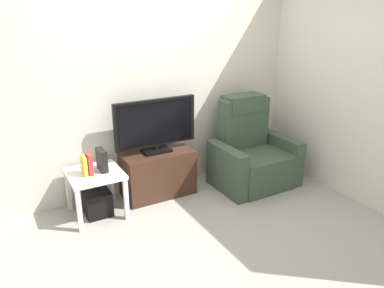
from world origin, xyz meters
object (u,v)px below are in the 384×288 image
(tv_stand, at_px, (158,173))
(television, at_px, (156,125))
(book_leftmost, at_px, (84,166))
(side_table, at_px, (95,179))
(subwoofer_box, at_px, (97,203))
(book_middle, at_px, (89,164))
(game_console, at_px, (102,160))
(recliner_armchair, at_px, (252,155))

(tv_stand, bearing_deg, television, 90.00)
(tv_stand, height_order, television, television)
(book_leftmost, bearing_deg, side_table, 11.31)
(side_table, relative_size, subwoofer_box, 2.02)
(subwoofer_box, bearing_deg, television, 9.41)
(subwoofer_box, bearing_deg, tv_stand, 8.02)
(side_table, bearing_deg, book_middle, -157.19)
(game_console, bearing_deg, book_leftmost, -171.03)
(tv_stand, height_order, side_table, tv_stand)
(book_leftmost, xyz_separation_m, game_console, (0.19, 0.03, 0.01))
(recliner_armchair, bearing_deg, side_table, 171.90)
(recliner_armchair, distance_m, book_middle, 1.97)
(recliner_armchair, bearing_deg, book_leftmost, 172.72)
(book_middle, bearing_deg, book_leftmost, 180.00)
(recliner_armchair, xyz_separation_m, side_table, (-1.90, 0.17, 0.04))
(television, bearing_deg, tv_stand, -90.00)
(television, height_order, recliner_armchair, television)
(subwoofer_box, bearing_deg, side_table, 0.00)
(tv_stand, bearing_deg, book_middle, -171.06)
(tv_stand, xyz_separation_m, book_leftmost, (-0.86, -0.13, 0.32))
(book_middle, bearing_deg, recliner_armchair, -4.29)
(side_table, bearing_deg, book_leftmost, -168.69)
(television, xyz_separation_m, book_leftmost, (-0.86, -0.15, -0.26))
(television, xyz_separation_m, side_table, (-0.76, -0.13, -0.44))
(book_middle, xyz_separation_m, game_console, (0.14, 0.03, 0.01))
(tv_stand, relative_size, recliner_armchair, 0.76)
(tv_stand, distance_m, book_leftmost, 0.92)
(recliner_armchair, bearing_deg, game_console, 171.34)
(television, relative_size, subwoofer_box, 3.59)
(television, distance_m, subwoofer_box, 1.05)
(game_console, bearing_deg, subwoofer_box, -173.66)
(book_leftmost, bearing_deg, game_console, 8.97)
(side_table, xyz_separation_m, game_console, (0.09, 0.01, 0.19))
(side_table, distance_m, subwoofer_box, 0.28)
(tv_stand, bearing_deg, subwoofer_box, -171.98)
(tv_stand, xyz_separation_m, television, (0.00, 0.02, 0.59))
(book_leftmost, relative_size, book_middle, 0.92)
(subwoofer_box, bearing_deg, recliner_armchair, -4.99)
(television, xyz_separation_m, subwoofer_box, (-0.76, -0.13, -0.72))
(recliner_armchair, xyz_separation_m, book_leftmost, (-2.00, 0.15, 0.22))
(television, distance_m, book_middle, 0.86)
(recliner_armchair, relative_size, book_middle, 4.93)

